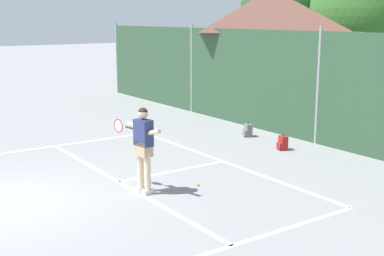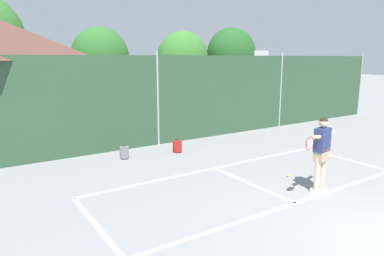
{
  "view_description": "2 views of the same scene",
  "coord_description": "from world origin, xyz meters",
  "px_view_note": "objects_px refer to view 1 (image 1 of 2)",
  "views": [
    {
      "loc": [
        10.21,
        -2.57,
        3.68
      ],
      "look_at": [
        0.25,
        4.34,
        1.08
      ],
      "focal_mm": 48.28,
      "sensor_mm": 36.0,
      "label": 1
    },
    {
      "loc": [
        -6.01,
        -2.39,
        3.22
      ],
      "look_at": [
        -0.97,
        5.24,
        1.37
      ],
      "focal_mm": 32.66,
      "sensor_mm": 36.0,
      "label": 2
    }
  ],
  "objects_px": {
    "tennis_player": "(143,142)",
    "backpack_grey": "(248,131)",
    "tennis_ball": "(198,184)",
    "backpack_red": "(283,143)"
  },
  "relations": [
    {
      "from": "backpack_grey",
      "to": "backpack_red",
      "type": "distance_m",
      "value": 1.86
    },
    {
      "from": "backpack_grey",
      "to": "backpack_red",
      "type": "xyz_separation_m",
      "value": [
        1.84,
        -0.29,
        0.0
      ]
    },
    {
      "from": "backpack_grey",
      "to": "backpack_red",
      "type": "height_order",
      "value": "same"
    },
    {
      "from": "tennis_player",
      "to": "backpack_grey",
      "type": "bearing_deg",
      "value": 117.63
    },
    {
      "from": "tennis_player",
      "to": "backpack_red",
      "type": "height_order",
      "value": "tennis_player"
    },
    {
      "from": "tennis_ball",
      "to": "backpack_red",
      "type": "relative_size",
      "value": 0.14
    },
    {
      "from": "tennis_player",
      "to": "backpack_red",
      "type": "bearing_deg",
      "value": 100.71
    },
    {
      "from": "tennis_ball",
      "to": "backpack_grey",
      "type": "bearing_deg",
      "value": 126.74
    },
    {
      "from": "tennis_player",
      "to": "tennis_ball",
      "type": "distance_m",
      "value": 1.64
    },
    {
      "from": "backpack_red",
      "to": "tennis_player",
      "type": "bearing_deg",
      "value": -79.29
    }
  ]
}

